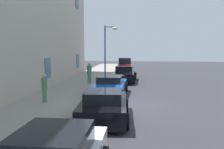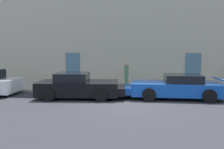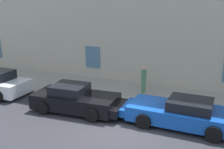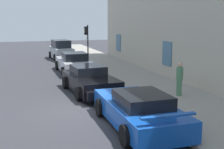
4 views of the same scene
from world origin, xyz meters
name	(u,v)px [view 2 (image 2 of 4)]	position (x,y,z in m)	size (l,w,h in m)	color
ground_plane	(128,103)	(0.00, 0.00, 0.00)	(80.00, 80.00, 0.00)	#333338
sidewalk	(130,88)	(0.00, 4.22, 0.07)	(60.00, 4.15, 0.14)	gray
sportscar_yellow_flank	(81,87)	(-2.55, 0.94, 0.59)	(4.73, 2.39, 1.34)	black
sportscar_white_middle	(173,87)	(2.33, 1.34, 0.58)	(5.10, 2.23, 1.27)	#144CB2
pedestrian_strolling	(126,74)	(-0.28, 4.63, 0.95)	(0.42, 0.42, 1.58)	#4C7F59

